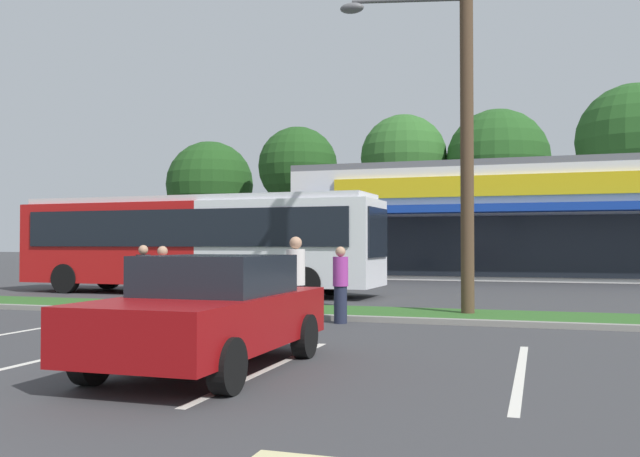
{
  "coord_description": "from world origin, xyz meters",
  "views": [
    {
      "loc": [
        5.32,
        -1.69,
        1.67
      ],
      "look_at": [
        -1.0,
        18.1,
        2.14
      ],
      "focal_mm": 38.75,
      "sensor_mm": 36.0,
      "label": 1
    }
  ],
  "objects_px": {
    "pedestrian_mid": "(162,285)",
    "pedestrian_far": "(143,281)",
    "car_0": "(133,266)",
    "pedestrian_near_bench": "(296,283)",
    "utility_pole": "(460,80)",
    "car_1": "(211,311)",
    "city_bus": "(197,241)",
    "pedestrian_by_pole": "(340,285)"
  },
  "relations": [
    {
      "from": "city_bus",
      "to": "pedestrian_far",
      "type": "distance_m",
      "value": 7.3
    },
    {
      "from": "car_0",
      "to": "pedestrian_by_pole",
      "type": "relative_size",
      "value": 2.92
    },
    {
      "from": "city_bus",
      "to": "car_0",
      "type": "relative_size",
      "value": 2.67
    },
    {
      "from": "pedestrian_mid",
      "to": "pedestrian_far",
      "type": "relative_size",
      "value": 0.99
    },
    {
      "from": "pedestrian_mid",
      "to": "utility_pole",
      "type": "bearing_deg",
      "value": -149.27
    },
    {
      "from": "city_bus",
      "to": "car_0",
      "type": "xyz_separation_m",
      "value": [
        -5.84,
        5.23,
        -1.03
      ]
    },
    {
      "from": "car_0",
      "to": "pedestrian_mid",
      "type": "distance_m",
      "value": 16.13
    },
    {
      "from": "pedestrian_near_bench",
      "to": "pedestrian_far",
      "type": "xyz_separation_m",
      "value": [
        -4.22,
        1.36,
        -0.08
      ]
    },
    {
      "from": "city_bus",
      "to": "pedestrian_near_bench",
      "type": "xyz_separation_m",
      "value": [
        6.49,
        -8.24,
        -0.85
      ]
    },
    {
      "from": "pedestrian_far",
      "to": "pedestrian_by_pole",
      "type": "bearing_deg",
      "value": -99.99
    },
    {
      "from": "pedestrian_by_pole",
      "to": "car_1",
      "type": "bearing_deg",
      "value": 176.79
    },
    {
      "from": "utility_pole",
      "to": "car_0",
      "type": "distance_m",
      "value": 18.83
    },
    {
      "from": "pedestrian_near_bench",
      "to": "car_0",
      "type": "bearing_deg",
      "value": 83.17
    },
    {
      "from": "car_1",
      "to": "pedestrian_near_bench",
      "type": "bearing_deg",
      "value": -175.82
    },
    {
      "from": "utility_pole",
      "to": "pedestrian_mid",
      "type": "distance_m",
      "value": 8.02
    },
    {
      "from": "city_bus",
      "to": "car_0",
      "type": "height_order",
      "value": "city_bus"
    },
    {
      "from": "city_bus",
      "to": "pedestrian_by_pole",
      "type": "relative_size",
      "value": 7.8
    },
    {
      "from": "car_0",
      "to": "pedestrian_by_pole",
      "type": "xyz_separation_m",
      "value": [
        12.81,
        -12.01,
        0.07
      ]
    },
    {
      "from": "city_bus",
      "to": "pedestrian_far",
      "type": "bearing_deg",
      "value": -70.12
    },
    {
      "from": "city_bus",
      "to": "pedestrian_far",
      "type": "relative_size",
      "value": 7.65
    },
    {
      "from": "pedestrian_by_pole",
      "to": "pedestrian_mid",
      "type": "relative_size",
      "value": 0.99
    },
    {
      "from": "pedestrian_near_bench",
      "to": "pedestrian_far",
      "type": "distance_m",
      "value": 4.43
    },
    {
      "from": "pedestrian_by_pole",
      "to": "pedestrian_mid",
      "type": "height_order",
      "value": "pedestrian_mid"
    },
    {
      "from": "city_bus",
      "to": "pedestrian_near_bench",
      "type": "distance_m",
      "value": 10.52
    },
    {
      "from": "car_1",
      "to": "pedestrian_mid",
      "type": "relative_size",
      "value": 2.59
    },
    {
      "from": "pedestrian_by_pole",
      "to": "pedestrian_near_bench",
      "type": "bearing_deg",
      "value": 160.28
    },
    {
      "from": "city_bus",
      "to": "pedestrian_by_pole",
      "type": "xyz_separation_m",
      "value": [
        6.97,
        -6.78,
        -0.95
      ]
    },
    {
      "from": "car_0",
      "to": "pedestrian_by_pole",
      "type": "distance_m",
      "value": 17.56
    },
    {
      "from": "city_bus",
      "to": "car_1",
      "type": "distance_m",
      "value": 14.22
    },
    {
      "from": "utility_pole",
      "to": "car_1",
      "type": "bearing_deg",
      "value": -108.45
    },
    {
      "from": "city_bus",
      "to": "pedestrian_mid",
      "type": "bearing_deg",
      "value": -65.16
    },
    {
      "from": "car_0",
      "to": "pedestrian_near_bench",
      "type": "xyz_separation_m",
      "value": [
        12.33,
        -13.46,
        0.17
      ]
    },
    {
      "from": "city_bus",
      "to": "pedestrian_near_bench",
      "type": "bearing_deg",
      "value": -50.16
    },
    {
      "from": "utility_pole",
      "to": "pedestrian_near_bench",
      "type": "bearing_deg",
      "value": -130.69
    },
    {
      "from": "utility_pole",
      "to": "city_bus",
      "type": "distance_m",
      "value": 11.15
    },
    {
      "from": "city_bus",
      "to": "car_0",
      "type": "distance_m",
      "value": 7.9
    },
    {
      "from": "car_0",
      "to": "pedestrian_far",
      "type": "distance_m",
      "value": 14.57
    },
    {
      "from": "car_0",
      "to": "pedestrian_near_bench",
      "type": "distance_m",
      "value": 18.26
    },
    {
      "from": "pedestrian_far",
      "to": "city_bus",
      "type": "bearing_deg",
      "value": 7.08
    },
    {
      "from": "pedestrian_by_pole",
      "to": "car_0",
      "type": "bearing_deg",
      "value": 45.39
    },
    {
      "from": "utility_pole",
      "to": "pedestrian_near_bench",
      "type": "relative_size",
      "value": 5.56
    },
    {
      "from": "utility_pole",
      "to": "pedestrian_mid",
      "type": "xyz_separation_m",
      "value": [
        -5.87,
        -2.99,
        -4.57
      ]
    }
  ]
}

